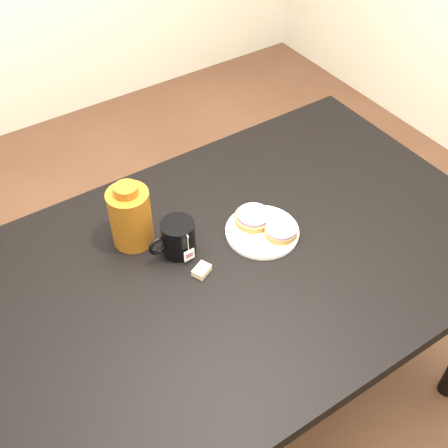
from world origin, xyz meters
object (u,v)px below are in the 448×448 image
object	(u,v)px
mug	(178,238)
teabag_pouch	(202,270)
table	(240,275)
plate	(262,231)
bagel_front	(281,231)
bagel_back	(253,217)
bagel_package	(130,216)

from	to	relation	value
mug	teabag_pouch	size ratio (longest dim) A/B	2.93
table	teabag_pouch	distance (m)	0.15
teabag_pouch	table	bearing A→B (deg)	-2.36
plate	bagel_front	world-z (taller)	bagel_front
table	bagel_back	bearing A→B (deg)	39.22
mug	bagel_package	distance (m)	0.13
table	mug	size ratio (longest dim) A/B	10.60
teabag_pouch	bagel_package	world-z (taller)	bagel_package
bagel_back	bagel_front	distance (m)	0.09
bagel_back	mug	distance (m)	0.22
mug	table	bearing A→B (deg)	-40.30
table	mug	xyz separation A→B (m)	(-0.13, 0.10, 0.13)
table	bagel_back	xyz separation A→B (m)	(0.09, 0.08, 0.11)
table	teabag_pouch	world-z (taller)	teabag_pouch
bagel_front	teabag_pouch	bearing A→B (deg)	177.68
bagel_back	plate	bearing A→B (deg)	-91.80
bagel_back	teabag_pouch	distance (m)	0.22
bagel_front	bagel_package	size ratio (longest dim) A/B	0.58
teabag_pouch	mug	bearing A→B (deg)	96.51
bagel_front	teabag_pouch	distance (m)	0.24
plate	bagel_back	size ratio (longest dim) A/B	1.37
teabag_pouch	plate	bearing A→B (deg)	7.84
bagel_front	mug	size ratio (longest dim) A/B	0.82
bagel_front	mug	xyz separation A→B (m)	(-0.25, 0.11, 0.03)
bagel_back	mug	world-z (taller)	mug
bagel_back	bagel_package	size ratio (longest dim) A/B	0.77
table	bagel_package	xyz separation A→B (m)	(-0.21, 0.20, 0.17)
bagel_front	plate	bearing A→B (deg)	130.35
table	bagel_front	distance (m)	0.16
bagel_front	mug	world-z (taller)	mug
mug	teabag_pouch	bearing A→B (deg)	-85.27
table	bagel_package	size ratio (longest dim) A/B	7.49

